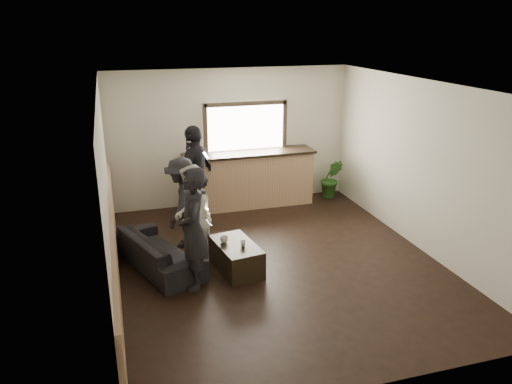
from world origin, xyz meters
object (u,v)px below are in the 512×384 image
object	(u,v)px
sofa	(158,251)
coffee_table	(236,257)
person_a	(193,229)
person_c	(182,202)
cup_b	(243,243)
person_d	(196,176)
person_b	(192,216)
cup_a	(224,239)
bar_counter	(249,176)
potted_plant	(331,178)

from	to	relation	value
sofa	coffee_table	world-z (taller)	sofa
person_a	person_c	world-z (taller)	person_a
person_c	sofa	bearing A→B (deg)	-8.83
cup_b	person_d	size ratio (longest dim) A/B	0.05
person_b	person_d	size ratio (longest dim) A/B	0.84
cup_a	person_c	xyz separation A→B (m)	(-0.47, 1.06, 0.29)
sofa	coffee_table	distance (m)	1.23
coffee_table	cup_b	bearing A→B (deg)	-52.66
bar_counter	person_a	distance (m)	3.49
potted_plant	person_d	distance (m)	3.21
person_b	person_c	world-z (taller)	person_b
cup_a	cup_b	bearing A→B (deg)	-41.18
coffee_table	person_c	xyz separation A→B (m)	(-0.63, 1.17, 0.55)
cup_a	person_c	bearing A→B (deg)	113.83
coffee_table	potted_plant	bearing A→B (deg)	43.53
sofa	person_b	xyz separation A→B (m)	(0.55, -0.02, 0.54)
cup_a	person_c	distance (m)	1.20
cup_a	person_c	size ratio (longest dim) A/B	0.08
person_d	potted_plant	bearing A→B (deg)	140.51
bar_counter	person_c	size ratio (longest dim) A/B	1.75
person_d	person_b	bearing A→B (deg)	25.15
sofa	person_a	bearing A→B (deg)	-169.41
person_c	coffee_table	bearing A→B (deg)	54.62
person_a	cup_a	bearing A→B (deg)	137.14
cup_b	potted_plant	bearing A→B (deg)	45.51
cup_a	sofa	bearing A→B (deg)	161.51
bar_counter	coffee_table	xyz separation A→B (m)	(-0.98, -2.74, -0.42)
bar_counter	coffee_table	size ratio (longest dim) A/B	2.74
coffee_table	cup_a	size ratio (longest dim) A/B	8.15
sofa	person_c	world-z (taller)	person_c
potted_plant	person_a	size ratio (longest dim) A/B	0.48
person_a	person_c	distance (m)	1.49
cup_b	person_b	size ratio (longest dim) A/B	0.06
person_a	person_d	world-z (taller)	person_d
bar_counter	sofa	bearing A→B (deg)	-132.78
coffee_table	person_d	xyz separation A→B (m)	(-0.25, 1.98, 0.74)
sofa	potted_plant	distance (m)	4.58
bar_counter	person_c	bearing A→B (deg)	-135.86
coffee_table	person_b	bearing A→B (deg)	145.37
coffee_table	potted_plant	size ratio (longest dim) A/B	1.15
bar_counter	sofa	world-z (taller)	bar_counter
coffee_table	person_a	size ratio (longest dim) A/B	0.55
cup_b	cup_a	bearing A→B (deg)	138.82
cup_a	person_b	size ratio (longest dim) A/B	0.08
person_d	coffee_table	bearing A→B (deg)	44.81
bar_counter	person_a	size ratio (longest dim) A/B	1.51
bar_counter	person_d	xyz separation A→B (m)	(-1.23, -0.75, 0.32)
coffee_table	person_c	bearing A→B (deg)	118.42
coffee_table	person_d	size ratio (longest dim) A/B	0.52
person_a	person_d	size ratio (longest dim) A/B	0.93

